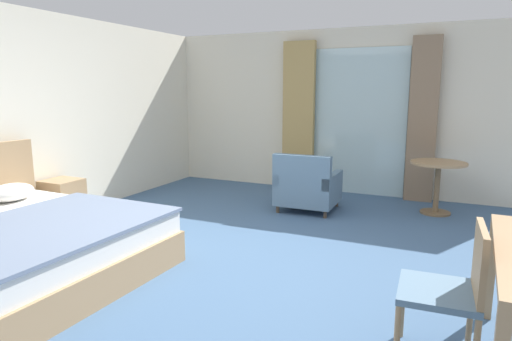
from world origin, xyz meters
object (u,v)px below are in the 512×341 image
bed (18,245)px  round_cafe_table (438,175)px  desk_chair (453,286)px  nightstand (63,202)px  armchair_by_window (307,188)px

bed → round_cafe_table: 4.93m
bed → desk_chair: (3.51, 0.18, 0.22)m
nightstand → armchair_by_window: armchair_by_window is taller
nightstand → armchair_by_window: 3.12m
bed → desk_chair: size_ratio=2.54×
bed → armchair_by_window: (1.65, 3.12, 0.04)m
bed → desk_chair: bearing=3.0°
nightstand → round_cafe_table: bearing=30.2°
bed → nightstand: bearing=124.4°
nightstand → armchair_by_window: (2.53, 1.82, 0.04)m
nightstand → round_cafe_table: 4.79m
bed → armchair_by_window: bed is taller
armchair_by_window → desk_chair: bearing=-57.6°
nightstand → armchair_by_window: size_ratio=0.69×
round_cafe_table → bed: bearing=-131.3°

